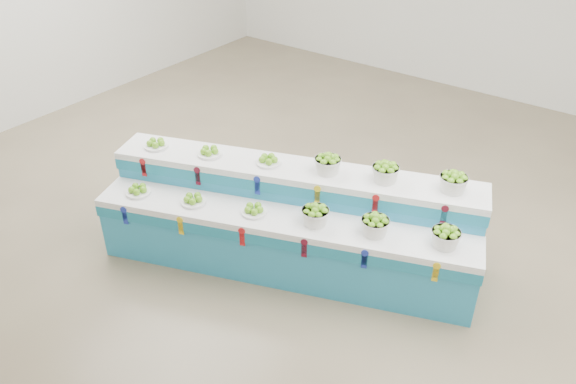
{
  "coord_description": "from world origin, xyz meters",
  "views": [
    {
      "loc": [
        3.19,
        -4.55,
        3.97
      ],
      "look_at": [
        0.33,
        -0.68,
        0.87
      ],
      "focal_mm": 35.74,
      "sensor_mm": 36.0,
      "label": 1
    }
  ],
  "objects_px": {
    "basket_upper_right": "(453,182)",
    "display_stand": "(288,221)",
    "basket_lower_left": "(315,215)",
    "plate_upper_mid": "(209,151)"
  },
  "relations": [
    {
      "from": "display_stand",
      "to": "plate_upper_mid",
      "type": "xyz_separation_m",
      "value": [
        -0.96,
        -0.1,
        0.56
      ]
    },
    {
      "from": "basket_lower_left",
      "to": "plate_upper_mid",
      "type": "distance_m",
      "value": 1.39
    },
    {
      "from": "basket_lower_left",
      "to": "plate_upper_mid",
      "type": "bearing_deg",
      "value": 179.53
    },
    {
      "from": "display_stand",
      "to": "basket_upper_right",
      "type": "relative_size",
      "value": 14.47
    },
    {
      "from": "plate_upper_mid",
      "to": "basket_upper_right",
      "type": "bearing_deg",
      "value": 20.12
    },
    {
      "from": "plate_upper_mid",
      "to": "basket_upper_right",
      "type": "distance_m",
      "value": 2.49
    },
    {
      "from": "display_stand",
      "to": "plate_upper_mid",
      "type": "relative_size",
      "value": 14.77
    },
    {
      "from": "basket_lower_left",
      "to": "basket_upper_right",
      "type": "bearing_deg",
      "value": 41.62
    },
    {
      "from": "display_stand",
      "to": "basket_lower_left",
      "type": "xyz_separation_m",
      "value": [
        0.4,
        -0.11,
        0.31
      ]
    },
    {
      "from": "basket_upper_right",
      "to": "display_stand",
      "type": "bearing_deg",
      "value": -151.14
    }
  ]
}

